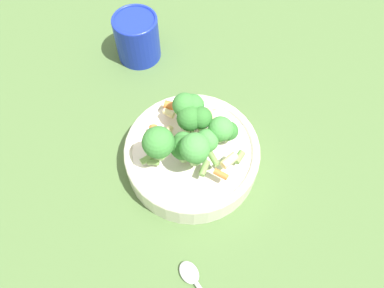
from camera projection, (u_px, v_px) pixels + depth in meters
The scene contains 4 objects.
ground_plane at pixel (192, 162), 0.65m from camera, with size 3.00×3.00×0.00m, color #4C6B38.
bowl at pixel (192, 155), 0.62m from camera, with size 0.22×0.22×0.05m.
pasta_salad at pixel (192, 134), 0.56m from camera, with size 0.17×0.16×0.08m.
cup at pixel (137, 37), 0.73m from camera, with size 0.09×0.09×0.09m.
Camera 1 is at (-0.21, 0.22, 0.58)m, focal length 35.00 mm.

